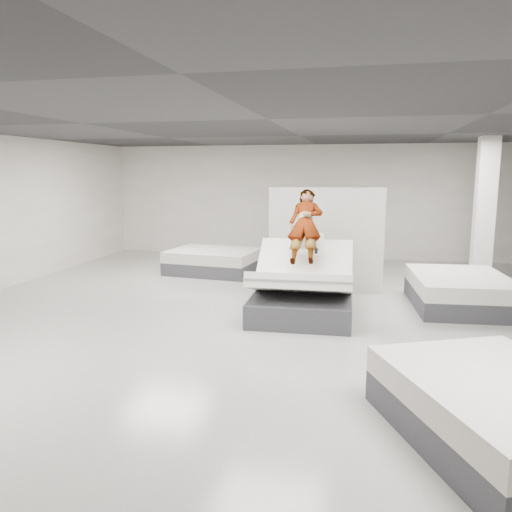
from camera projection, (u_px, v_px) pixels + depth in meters
name	position (u px, v px, depth m)	size (l,w,h in m)	color
room	(267.00, 228.00, 7.53)	(14.00, 14.04, 3.20)	#ADAAA3
hero_bed	(303.00, 290.00, 8.61)	(1.76, 2.28, 1.34)	#3B3C41
person	(305.00, 237.00, 8.77)	(0.59, 0.39, 1.63)	slate
remote	(316.00, 251.00, 8.42)	(0.05, 0.14, 0.03)	black
divider_panel	(325.00, 240.00, 10.21)	(2.34, 0.11, 2.13)	silver
flat_bed_right_far	(459.00, 291.00, 9.08)	(1.78, 2.28, 0.59)	#3B3C41
flat_bed_right_near	(502.00, 412.00, 4.51)	(2.40, 2.67, 0.60)	#3B3C41
flat_bed_left_far	(213.00, 261.00, 12.17)	(2.21, 1.76, 0.57)	#3B3C41
column	(484.00, 210.00, 11.00)	(0.40, 0.40, 3.20)	white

